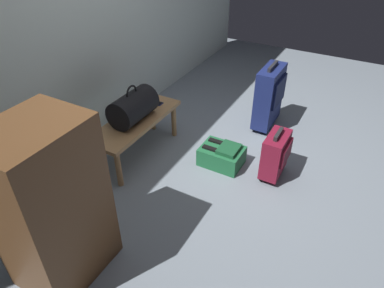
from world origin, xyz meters
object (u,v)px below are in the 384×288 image
(cell_phone, at_px, (155,103))
(side_cabinet, at_px, (52,206))
(suitcase_upright_navy, at_px, (269,96))
(suitcase_small_burgundy, at_px, (276,154))
(backpack_green, at_px, (222,155))
(bench, at_px, (136,125))
(duffel_bag_black, at_px, (133,107))

(cell_phone, distance_m, side_cabinet, 1.63)
(suitcase_upright_navy, bearing_deg, suitcase_small_burgundy, -156.54)
(suitcase_upright_navy, distance_m, suitcase_small_burgundy, 0.84)
(suitcase_upright_navy, relative_size, suitcase_small_burgundy, 1.52)
(side_cabinet, bearing_deg, backpack_green, -15.89)
(suitcase_upright_navy, height_order, side_cabinet, side_cabinet)
(suitcase_upright_navy, bearing_deg, bench, 139.99)
(suitcase_upright_navy, bearing_deg, duffel_bag_black, 140.30)
(duffel_bag_black, bearing_deg, backpack_green, -71.44)
(side_cabinet, bearing_deg, suitcase_upright_navy, -13.57)
(side_cabinet, bearing_deg, cell_phone, 12.48)
(suitcase_upright_navy, height_order, suitcase_small_burgundy, suitcase_upright_navy)
(duffel_bag_black, height_order, side_cabinet, side_cabinet)
(cell_phone, bearing_deg, suitcase_upright_navy, -51.27)
(suitcase_small_burgundy, xyz_separation_m, side_cabinet, (-1.54, 0.89, 0.31))
(bench, bearing_deg, backpack_green, -72.23)
(cell_phone, height_order, side_cabinet, side_cabinet)
(suitcase_upright_navy, bearing_deg, side_cabinet, 166.43)
(cell_phone, xyz_separation_m, suitcase_upright_navy, (0.73, -0.91, -0.03))
(cell_phone, bearing_deg, backpack_green, -97.10)
(bench, height_order, backpack_green, bench)
(bench, bearing_deg, duffel_bag_black, 180.00)
(bench, xyz_separation_m, duffel_bag_black, (-0.01, 0.00, 0.19))
(suitcase_upright_navy, relative_size, side_cabinet, 0.64)
(duffel_bag_black, xyz_separation_m, suitcase_small_burgundy, (0.32, -1.23, -0.28))
(duffel_bag_black, relative_size, cell_phone, 3.06)
(cell_phone, relative_size, backpack_green, 0.38)
(duffel_bag_black, relative_size, backpack_green, 1.16)
(duffel_bag_black, distance_m, backpack_green, 0.91)
(cell_phone, bearing_deg, suitcase_small_burgundy, -91.69)
(suitcase_small_burgundy, height_order, side_cabinet, side_cabinet)
(backpack_green, height_order, side_cabinet, side_cabinet)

